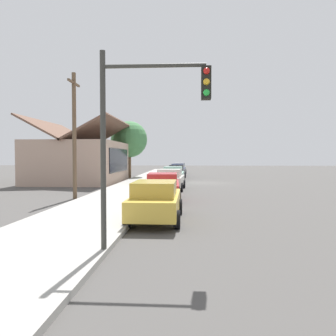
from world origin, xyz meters
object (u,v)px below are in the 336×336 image
Objects in this scene: car_seafoam at (173,175)px; car_silver at (179,168)px; car_mustard at (156,200)px; fire_hydrant_red at (147,186)px; car_cherry at (163,186)px; shade_tree at (129,140)px; traffic_light_main at (144,118)px; car_ivory at (170,179)px; car_navy at (178,170)px; utility_pole_wooden at (74,133)px; car_charcoal at (177,172)px.

car_silver is at bearing 1.54° from car_seafoam.
fire_hydrant_red is (9.17, 1.50, -0.32)m from car_mustard.
car_cherry is 0.68× the size of shade_tree.
shade_tree is 1.30× the size of traffic_light_main.
car_ivory is 0.67× the size of shade_tree.
car_navy is at bearing 1.61° from car_seafoam.
car_ivory and car_seafoam have the same top height.
car_ivory and car_navy have the same top height.
fire_hydrant_red is (-8.89, 1.39, -0.32)m from car_seafoam.
utility_pole_wooden is (6.23, 5.50, 3.11)m from car_mustard.
utility_pole_wooden reaches higher than car_navy.
fire_hydrant_red is (2.94, -4.00, -3.43)m from utility_pole_wooden.
utility_pole_wooden is (10.68, 5.66, 0.44)m from traffic_light_main.
car_navy is (18.32, -0.01, -0.00)m from car_ivory.
car_silver is at bearing 1.94° from car_charcoal.
car_charcoal is at bearing 0.67° from car_seafoam.
car_ivory is at bearing 176.64° from car_silver.
traffic_light_main reaches higher than car_ivory.
shade_tree is at bearing 14.70° from fire_hydrant_red.
car_charcoal is at bearing -179.09° from car_navy.
traffic_light_main reaches higher than car_navy.
car_seafoam is (6.38, 0.05, 0.00)m from car_ivory.
utility_pole_wooden is at bearing 167.33° from car_navy.
car_silver is 0.73× the size of shade_tree.
shade_tree reaches higher than car_mustard.
car_charcoal is at bearing -101.40° from shade_tree.
car_seafoam is (18.06, 0.11, 0.00)m from car_mustard.
car_silver reaches higher than fire_hydrant_red.
car_charcoal is 0.72× the size of shade_tree.
car_mustard is at bearing -170.69° from fire_hydrant_red.
shade_tree is at bearing 11.19° from traffic_light_main.
traffic_light_main is 7.32× the size of fire_hydrant_red.
car_seafoam and car_navy have the same top height.
traffic_light_main reaches higher than car_silver.
car_cherry is 0.88× the size of traffic_light_main.
car_cherry is at bearing 1.89° from traffic_light_main.
car_navy is 8.32m from shade_tree.
car_navy is 0.65× the size of shade_tree.
traffic_light_main is (-4.45, -0.16, 2.68)m from car_mustard.
fire_hydrant_red is (3.31, 1.32, -0.32)m from car_cherry.
car_navy is 6.33m from car_silver.
traffic_light_main is (-40.77, -0.16, 2.68)m from car_silver.
traffic_light_main reaches higher than car_mustard.
car_cherry is 3.58m from fire_hydrant_red.
car_seafoam is 0.68× the size of shade_tree.
car_silver is (36.33, 0.01, 0.00)m from car_mustard.
fire_hydrant_red is at bearing 176.02° from car_charcoal.
traffic_light_main is (-29.62, -5.86, -1.07)m from shade_tree.
car_cherry is 1.01× the size of car_ivory.
car_silver is at bearing -27.04° from shade_tree.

